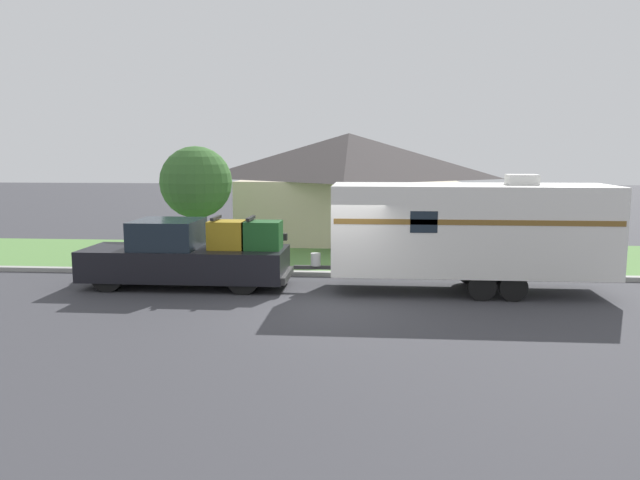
# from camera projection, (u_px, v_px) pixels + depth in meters

# --- Properties ---
(ground_plane) EXTENTS (120.00, 120.00, 0.00)m
(ground_plane) POSITION_uv_depth(u_px,v_px,m) (335.00, 306.00, 15.79)
(ground_plane) COLOR #38383D
(curb_strip) EXTENTS (80.00, 0.30, 0.14)m
(curb_strip) POSITION_uv_depth(u_px,v_px,m) (343.00, 274.00, 19.48)
(curb_strip) COLOR #999993
(curb_strip) RESTS_ON ground_plane
(lawn_strip) EXTENTS (80.00, 7.00, 0.03)m
(lawn_strip) POSITION_uv_depth(u_px,v_px,m) (347.00, 256.00, 23.08)
(lawn_strip) COLOR #568442
(lawn_strip) RESTS_ON ground_plane
(house_across_street) EXTENTS (9.74, 7.50, 4.68)m
(house_across_street) POSITION_uv_depth(u_px,v_px,m) (349.00, 184.00, 27.89)
(house_across_street) COLOR beige
(house_across_street) RESTS_ON ground_plane
(pickup_truck) EXTENTS (5.90, 2.07, 2.04)m
(pickup_truck) POSITION_uv_depth(u_px,v_px,m) (188.00, 256.00, 17.92)
(pickup_truck) COLOR black
(pickup_truck) RESTS_ON ground_plane
(travel_trailer) EXTENTS (8.63, 2.41, 3.25)m
(travel_trailer) POSITION_uv_depth(u_px,v_px,m) (470.00, 229.00, 17.14)
(travel_trailer) COLOR black
(travel_trailer) RESTS_ON ground_plane
(mailbox) EXTENTS (0.48, 0.20, 1.25)m
(mailbox) POSITION_uv_depth(u_px,v_px,m) (280.00, 242.00, 20.15)
(mailbox) COLOR brown
(mailbox) RESTS_ON ground_plane
(tree_in_yard) EXTENTS (2.54, 2.54, 4.07)m
(tree_in_yard) POSITION_uv_depth(u_px,v_px,m) (196.00, 183.00, 22.02)
(tree_in_yard) COLOR brown
(tree_in_yard) RESTS_ON ground_plane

